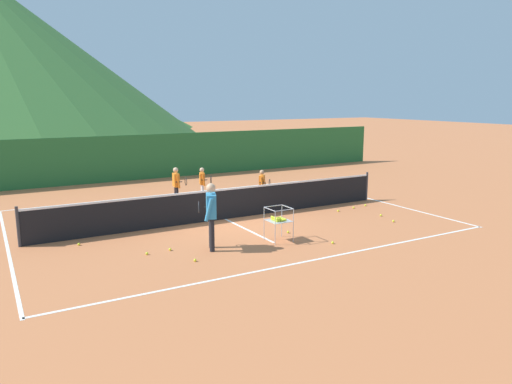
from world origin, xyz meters
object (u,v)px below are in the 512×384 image
Objects in this scene: tennis_ball_3 at (79,244)px; tennis_ball_8 at (381,215)px; tennis_ball_0 at (170,249)px; tennis_ball_5 at (195,260)px; student_2 at (262,184)px; student_0 at (176,183)px; tennis_ball_10 at (338,211)px; tennis_ball_7 at (393,221)px; tennis_net at (225,204)px; instructor at (211,210)px; tennis_ball_6 at (147,253)px; tennis_ball_9 at (288,232)px; tennis_ball_4 at (365,205)px; student_1 at (203,181)px; tennis_ball_2 at (354,208)px; tennis_ball_1 at (333,243)px; ball_cart at (278,219)px.

tennis_ball_3 is 1.00× the size of tennis_ball_8.
tennis_ball_5 is at bearing -78.26° from tennis_ball_0.
tennis_ball_0 is at bearing -143.31° from student_2.
tennis_ball_10 is (4.31, -3.64, -0.77)m from student_0.
student_2 is at bearing 124.62° from tennis_ball_8.
student_2 is 18.14× the size of tennis_ball_7.
tennis_ball_5 is at bearing -126.00° from tennis_net.
instructor is 1.86m from tennis_ball_6.
student_2 is at bearing 36.69° from tennis_ball_0.
tennis_ball_3 is at bearing 170.45° from tennis_ball_8.
tennis_net is 8.71× the size of student_0.
student_2 is at bearing 70.42° from tennis_ball_9.
student_1 is at bearing 141.02° from tennis_ball_4.
tennis_ball_2 is 1.00× the size of tennis_ball_8.
tennis_ball_6 is 1.00× the size of tennis_ball_8.
student_0 is at bearing 105.71° from tennis_ball_9.
student_2 is at bearing 125.27° from tennis_ball_10.
tennis_ball_10 is (6.10, 2.31, 0.00)m from tennis_ball_5.
student_2 is 18.14× the size of tennis_ball_8.
tennis_ball_9 is (4.02, -0.09, 0.00)m from tennis_ball_6.
student_2 reaches higher than tennis_ball_5.
student_0 is at bearing 148.66° from tennis_ball_4.
tennis_ball_1 is 1.00× the size of tennis_ball_2.
tennis_ball_1 is 4.72m from tennis_ball_6.
tennis_ball_1 is at bearing -40.54° from ball_cart.
tennis_ball_10 is (6.92, 1.28, 0.00)m from tennis_ball_6.
tennis_ball_7 is at bearing -1.05° from ball_cart.
tennis_ball_1 is (0.76, -6.67, -0.71)m from student_1.
tennis_ball_0 is at bearing 158.25° from tennis_ball_1.
tennis_ball_6 is at bearing -169.80° from tennis_ball_2.
tennis_ball_4 is (2.97, -2.09, -0.71)m from student_2.
tennis_ball_5 is (-4.49, -4.59, -0.71)m from student_2.
student_0 is at bearing 145.12° from tennis_ball_2.
tennis_ball_6 is at bearing -169.56° from tennis_ball_10.
tennis_ball_6 is (-1.54, 0.38, -0.98)m from instructor.
tennis_ball_6 is 4.02m from tennis_ball_9.
student_2 reaches higher than tennis_ball_10.
tennis_ball_7 is (-0.78, -2.11, 0.00)m from tennis_ball_4.
student_2 is at bearing 31.90° from tennis_net.
tennis_net reaches higher than tennis_ball_9.
tennis_ball_3 is 1.00× the size of tennis_ball_7.
tennis_ball_8 is (7.70, 0.09, 0.00)m from tennis_ball_6.
tennis_ball_4 and tennis_ball_5 have the same top height.
tennis_ball_1 is at bearing -142.07° from tennis_ball_4.
instructor is at bearing 177.40° from tennis_ball_7.
ball_cart is 13.22× the size of tennis_ball_0.
tennis_net reaches higher than tennis_ball_5.
tennis_net is at bearing 146.20° from tennis_ball_7.
tennis_ball_4 is 1.00× the size of tennis_ball_10.
ball_cart is 4.03m from tennis_ball_10.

